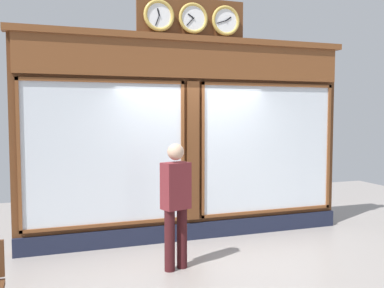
# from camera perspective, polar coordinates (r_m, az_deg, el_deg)

# --- Properties ---
(shop_facade) EXTENTS (5.64, 0.42, 3.93)m
(shop_facade) POSITION_cam_1_polar(r_m,az_deg,el_deg) (7.15, -0.33, 0.97)
(shop_facade) COLOR #5B3319
(shop_facade) RESTS_ON ground_plane
(pedestrian) EXTENTS (0.41, 0.32, 1.69)m
(pedestrian) POSITION_cam_1_polar(r_m,az_deg,el_deg) (5.77, -2.16, -7.49)
(pedestrian) COLOR #3A1316
(pedestrian) RESTS_ON ground_plane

